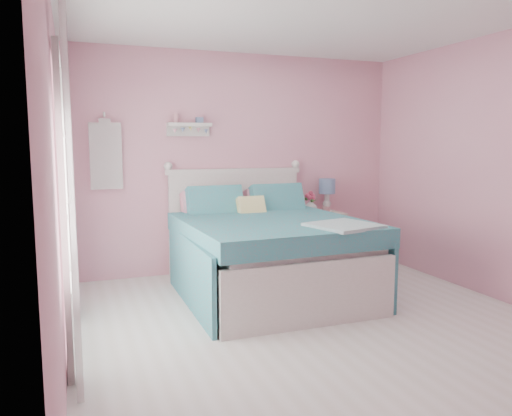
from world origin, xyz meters
TOP-DOWN VIEW (x-y plane):
  - floor at (0.00, 0.00)m, footprint 4.50×4.50m
  - room_shell at (0.00, 0.00)m, footprint 4.50×4.50m
  - bed at (-0.08, 1.18)m, footprint 1.75×2.17m
  - nightstand at (1.01, 2.00)m, footprint 0.47×0.47m
  - table_lamp at (1.11, 2.07)m, footprint 0.21×0.21m
  - vase at (0.88, 2.06)m, footprint 0.18×0.18m
  - teacup at (1.00, 1.88)m, footprint 0.13×0.13m
  - roses at (0.87, 2.05)m, footprint 0.14×0.11m
  - wall_shelf at (-0.63, 2.19)m, footprint 0.50×0.15m
  - hanging_dress at (-1.55, 2.18)m, footprint 0.34×0.03m
  - french_door at (-1.97, 0.40)m, footprint 0.04×1.32m
  - curtain_near at (-1.92, -0.34)m, footprint 0.04×0.40m
  - curtain_far at (-1.92, 1.14)m, footprint 0.04×0.40m

SIDE VIEW (x-z plane):
  - floor at x=0.00m, z-range 0.00..0.00m
  - nightstand at x=1.01m, z-range 0.00..0.69m
  - bed at x=-0.08m, z-range -0.21..1.03m
  - teacup at x=1.00m, z-range 0.68..0.76m
  - vase at x=0.88m, z-range 0.68..0.85m
  - roses at x=0.87m, z-range 0.83..0.95m
  - table_lamp at x=1.11m, z-range 0.76..1.18m
  - french_door at x=-1.97m, z-range -0.01..2.15m
  - curtain_near at x=-1.92m, z-range 0.02..2.34m
  - curtain_far at x=-1.92m, z-range 0.02..2.34m
  - hanging_dress at x=-1.55m, z-range 1.04..1.76m
  - room_shell at x=0.00m, z-range -0.67..3.83m
  - wall_shelf at x=-0.63m, z-range 1.61..1.86m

